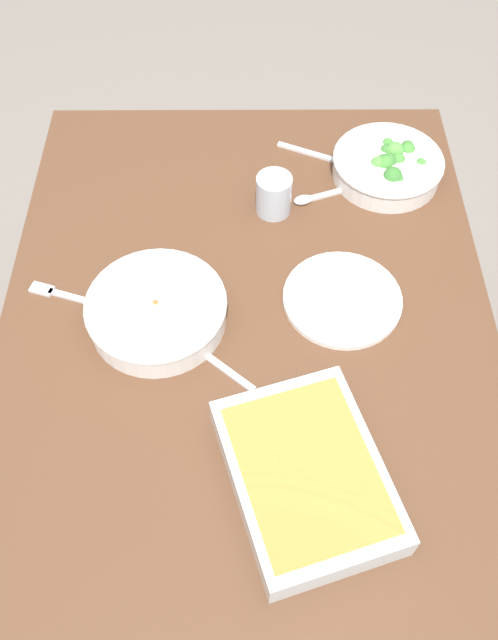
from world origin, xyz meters
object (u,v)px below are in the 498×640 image
object	(u,v)px
baking_dish	(309,475)
spoon_by_broccoli	(328,157)
side_plate	(344,299)
fork_on_table	(69,296)
stew_bowl	(159,311)
spoon_by_stew	(206,353)
broccoli_bowl	(389,165)
spoon_spare	(323,195)
drink_cup	(275,196)

from	to	relation	value
baking_dish	spoon_by_broccoli	size ratio (longest dim) A/B	2.10
baking_dish	side_plate	size ratio (longest dim) A/B	1.60
side_plate	spoon_by_broccoli	world-z (taller)	side_plate
fork_on_table	baking_dish	bearing A→B (deg)	49.32
stew_bowl	spoon_by_stew	size ratio (longest dim) A/B	1.73
stew_bowl	side_plate	bearing A→B (deg)	97.60
stew_bowl	broccoli_bowl	distance (m)	0.59
fork_on_table	spoon_by_stew	bearing A→B (deg)	63.66
broccoli_bowl	side_plate	distance (m)	0.36
spoon_spare	fork_on_table	distance (m)	0.55
broccoli_bowl	spoon_by_broccoli	distance (m)	0.14
spoon_by_stew	spoon_spare	xyz separation A→B (m)	(-0.39, 0.23, 0.00)
spoon_by_stew	side_plate	bearing A→B (deg)	114.91
baking_dish	side_plate	xyz separation A→B (m)	(-0.35, 0.09, -0.03)
spoon_by_stew	fork_on_table	distance (m)	0.29
baking_dish	broccoli_bowl	bearing A→B (deg)	163.10
baking_dish	fork_on_table	world-z (taller)	baking_dish
drink_cup	fork_on_table	world-z (taller)	drink_cup
side_plate	fork_on_table	distance (m)	0.51
broccoli_bowl	drink_cup	size ratio (longest dim) A/B	2.74
broccoli_bowl	spoon_by_stew	size ratio (longest dim) A/B	1.60
baking_dish	spoon_spare	xyz separation A→B (m)	(-0.62, 0.07, -0.03)
broccoli_bowl	baking_dish	bearing A→B (deg)	-16.90
drink_cup	baking_dish	bearing A→B (deg)	3.37
side_plate	spoon_spare	size ratio (longest dim) A/B	1.29
side_plate	spoon_by_broccoli	xyz separation A→B (m)	(-0.39, -0.00, -0.00)
spoon_by_broccoli	baking_dish	bearing A→B (deg)	-6.52
stew_bowl	spoon_by_stew	distance (m)	0.11
broccoli_bowl	fork_on_table	bearing A→B (deg)	-63.02
stew_bowl	fork_on_table	world-z (taller)	stew_bowl
baking_dish	fork_on_table	distance (m)	0.56
spoon_spare	drink_cup	bearing A→B (deg)	-70.25
stew_bowl	baking_dish	size ratio (longest dim) A/B	0.72
side_plate	fork_on_table	world-z (taller)	side_plate
baking_dish	drink_cup	size ratio (longest dim) A/B	4.14
drink_cup	spoon_spare	distance (m)	0.11
stew_bowl	broccoli_bowl	bearing A→B (deg)	129.55
spoon_by_broccoli	drink_cup	bearing A→B (deg)	-37.83
broccoli_bowl	side_plate	xyz separation A→B (m)	(0.33, -0.12, -0.02)
spoon_spare	spoon_by_broccoli	bearing A→B (deg)	171.37
side_plate	broccoli_bowl	bearing A→B (deg)	160.01
spoon_by_stew	broccoli_bowl	bearing A→B (deg)	140.37
stew_bowl	spoon_by_stew	world-z (taller)	stew_bowl
baking_dish	spoon_by_stew	world-z (taller)	baking_dish
drink_cup	spoon_by_broccoli	xyz separation A→B (m)	(-0.15, 0.12, -0.03)
broccoli_bowl	spoon_by_stew	bearing A→B (deg)	-39.63
broccoli_bowl	side_plate	bearing A→B (deg)	-19.99
stew_bowl	drink_cup	xyz separation A→B (m)	(-0.28, 0.21, 0.01)
spoon_by_stew	baking_dish	bearing A→B (deg)	34.90
spoon_by_broccoli	spoon_spare	size ratio (longest dim) A/B	0.98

